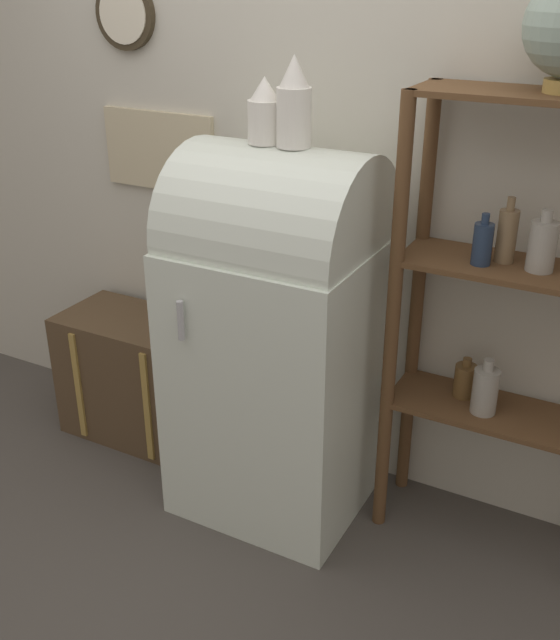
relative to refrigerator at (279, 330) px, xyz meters
name	(u,v)px	position (x,y,z in m)	size (l,w,h in m)	color
ground_plane	(253,521)	(0.00, -0.21, -0.76)	(12.00, 12.00, 0.00)	#4C4742
wall_back	(322,154)	(-0.01, 0.36, 0.60)	(7.00, 0.09, 2.70)	beige
refrigerator	(279,330)	(0.00, 0.00, 0.00)	(0.70, 0.70, 1.45)	silver
suitcase_trunk	(140,377)	(-0.78, 0.10, -0.46)	(0.70, 0.40, 0.58)	brown
shelf_unit	(510,310)	(0.81, 0.16, 0.20)	(0.80, 0.32, 1.67)	brown
vase_left	(265,113)	(-0.06, 0.01, 0.80)	(0.12, 0.12, 0.22)	white
vase_center	(294,105)	(0.05, 0.01, 0.84)	(0.12, 0.12, 0.30)	white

